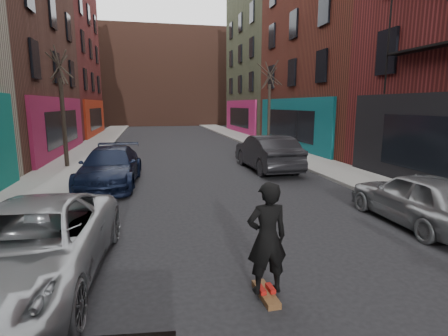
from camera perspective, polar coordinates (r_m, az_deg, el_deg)
name	(u,v)px	position (r m, az deg, el deg)	size (l,w,h in m)	color
sidewalk_left	(99,142)	(30.41, -19.68, 4.05)	(2.50, 84.00, 0.13)	gray
sidewalk_right	(246,139)	(31.31, 3.69, 4.80)	(2.50, 84.00, 0.13)	gray
building_far	(162,78)	(56.17, -10.10, 14.20)	(40.00, 10.00, 14.00)	#47281E
tree_left_far	(62,98)	(18.42, -24.97, 10.31)	(2.00, 2.00, 6.50)	black
tree_right_far	(269,98)	(25.43, 7.41, 11.27)	(2.00, 2.00, 6.80)	black
parked_left_far	(29,247)	(6.92, -29.22, -11.14)	(2.37, 5.14, 1.43)	#9A9EA3
parked_left_end	(110,167)	(14.08, -18.06, 0.20)	(2.05, 5.05, 1.46)	black
parked_right_far	(419,198)	(10.33, 29.28, -4.35)	(1.67, 4.15, 1.41)	gray
parked_right_end	(267,153)	(16.69, 7.01, 2.52)	(1.77, 5.08, 1.68)	black
skateboard	(266,294)	(6.08, 6.83, -19.75)	(0.22, 0.80, 0.10)	brown
skateboarder	(267,238)	(5.66, 7.04, -11.28)	(0.67, 0.44, 1.83)	black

